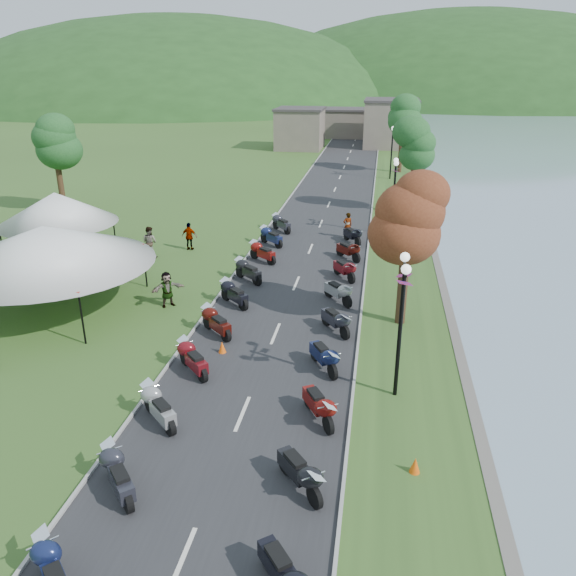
# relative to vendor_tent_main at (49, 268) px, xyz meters

# --- Properties ---
(road) EXTENTS (7.00, 120.00, 0.02)m
(road) POSITION_rel_vendor_tent_main_xyz_m (10.85, 16.90, -1.99)
(road) COLOR #2C2C2F
(road) RESTS_ON ground
(hills_backdrop) EXTENTS (360.00, 120.00, 76.00)m
(hills_backdrop) POSITION_rel_vendor_tent_main_xyz_m (10.85, 176.90, -2.00)
(hills_backdrop) COLOR #285621
(hills_backdrop) RESTS_ON ground
(far_building) EXTENTS (18.00, 16.00, 5.00)m
(far_building) POSITION_rel_vendor_tent_main_xyz_m (8.85, 61.90, 0.50)
(far_building) COLOR #77695C
(far_building) RESTS_ON ground
(moto_row_left) EXTENTS (2.60, 47.30, 1.10)m
(moto_row_left) POSITION_rel_vendor_tent_main_xyz_m (8.40, -8.02, -1.45)
(moto_row_left) COLOR #331411
(moto_row_left) RESTS_ON ground
(moto_row_right) EXTENTS (2.60, 35.03, 1.10)m
(moto_row_right) POSITION_rel_vendor_tent_main_xyz_m (13.27, -3.74, -1.45)
(moto_row_right) COLOR #331411
(moto_row_right) RESTS_ON ground
(vendor_tent_main) EXTENTS (6.49, 6.49, 4.00)m
(vendor_tent_main) POSITION_rel_vendor_tent_main_xyz_m (0.00, 0.00, 0.00)
(vendor_tent_main) COLOR white
(vendor_tent_main) RESTS_ON ground
(vendor_tent_side) EXTENTS (4.47, 4.47, 4.00)m
(vendor_tent_side) POSITION_rel_vendor_tent_main_xyz_m (-3.31, 6.61, 0.00)
(vendor_tent_side) COLOR white
(vendor_tent_side) RESTS_ON ground
(tree_lakeside) EXTENTS (2.80, 2.80, 7.79)m
(tree_lakeside) POSITION_rel_vendor_tent_main_xyz_m (16.15, 0.93, 1.90)
(tree_lakeside) COLOR #29652B
(tree_lakeside) RESTS_ON ground
(pedestrian_b) EXTENTS (1.02, 0.75, 1.89)m
(pedestrian_b) POSITION_rel_vendor_tent_main_xyz_m (1.61, 7.81, -2.00)
(pedestrian_b) COLOR slate
(pedestrian_b) RESTS_ON ground
(pedestrian_c) EXTENTS (1.03, 1.23, 1.79)m
(pedestrian_c) POSITION_rel_vendor_tent_main_xyz_m (-1.22, 2.10, -2.00)
(pedestrian_c) COLOR slate
(pedestrian_c) RESTS_ON ground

